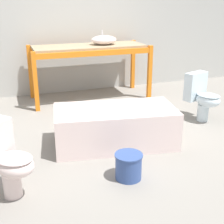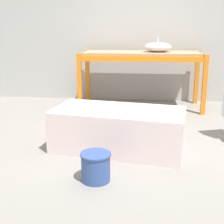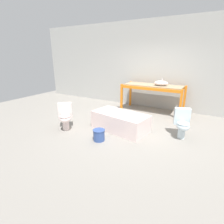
% 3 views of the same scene
% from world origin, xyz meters
% --- Properties ---
extents(ground_plane, '(12.00, 12.00, 0.00)m').
position_xyz_m(ground_plane, '(0.00, 0.00, 0.00)').
color(ground_plane, gray).
extents(warehouse_wall_rear, '(10.80, 0.08, 3.20)m').
position_xyz_m(warehouse_wall_rear, '(0.00, 2.23, 1.60)').
color(warehouse_wall_rear, '#ADADA8').
rests_on(warehouse_wall_rear, ground_plane).
extents(shelving_rack, '(2.12, 0.85, 0.98)m').
position_xyz_m(shelving_rack, '(0.08, 1.63, 0.85)').
color(shelving_rack, orange).
rests_on(shelving_rack, ground_plane).
extents(sink_basin, '(0.46, 0.37, 0.25)m').
position_xyz_m(sink_basin, '(0.35, 1.61, 1.07)').
color(sink_basin, silver).
rests_on(sink_basin, shelving_rack).
extents(bathtub_main, '(1.61, 0.98, 0.49)m').
position_xyz_m(bathtub_main, '(-0.16, -0.38, 0.28)').
color(bathtub_main, silver).
rests_on(bathtub_main, ground_plane).
extents(toilet_near, '(0.49, 0.59, 0.72)m').
position_xyz_m(toilet_near, '(1.38, -0.02, 0.39)').
color(toilet_near, silver).
rests_on(toilet_near, ground_plane).
extents(toilet_far, '(0.59, 0.61, 0.72)m').
position_xyz_m(toilet_far, '(-1.49, -1.08, 0.39)').
color(toilet_far, silver).
rests_on(toilet_far, ground_plane).
extents(bucket_white, '(0.29, 0.29, 0.28)m').
position_xyz_m(bucket_white, '(-0.31, -1.19, 0.15)').
color(bucket_white, '#334C8C').
rests_on(bucket_white, ground_plane).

